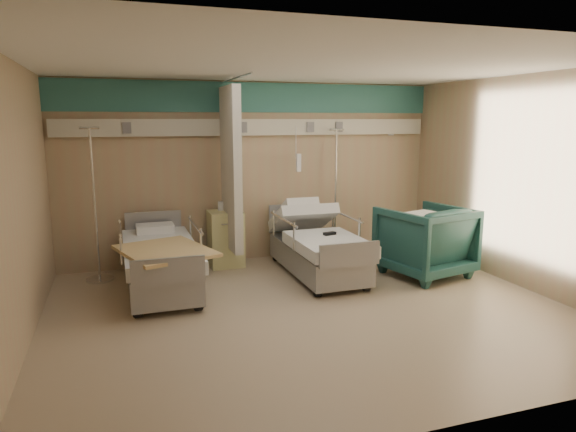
{
  "coord_description": "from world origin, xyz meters",
  "views": [
    {
      "loc": [
        -2.08,
        -5.35,
        2.21
      ],
      "look_at": [
        -0.08,
        0.6,
        1.03
      ],
      "focal_mm": 32.0,
      "sensor_mm": 36.0,
      "label": 1
    }
  ],
  "objects_px": {
    "bedside_cabinet": "(226,239)",
    "bed_right": "(317,254)",
    "bed_left": "(161,267)",
    "iv_stand_left": "(98,250)",
    "visitor_armchair": "(425,241)",
    "iv_stand_right": "(335,229)"
  },
  "relations": [
    {
      "from": "bed_left",
      "to": "iv_stand_left",
      "type": "distance_m",
      "value": 1.08
    },
    {
      "from": "bed_left",
      "to": "bedside_cabinet",
      "type": "distance_m",
      "value": 1.39
    },
    {
      "from": "bedside_cabinet",
      "to": "bed_right",
      "type": "bearing_deg",
      "value": -38.05
    },
    {
      "from": "bed_right",
      "to": "iv_stand_left",
      "type": "xyz_separation_m",
      "value": [
        -2.98,
        0.73,
        0.12
      ]
    },
    {
      "from": "visitor_armchair",
      "to": "iv_stand_left",
      "type": "distance_m",
      "value": 4.61
    },
    {
      "from": "bed_right",
      "to": "bed_left",
      "type": "height_order",
      "value": "same"
    },
    {
      "from": "bed_left",
      "to": "iv_stand_right",
      "type": "xyz_separation_m",
      "value": [
        2.9,
        0.98,
        0.11
      ]
    },
    {
      "from": "bed_left",
      "to": "iv_stand_right",
      "type": "distance_m",
      "value": 3.07
    },
    {
      "from": "bed_right",
      "to": "bed_left",
      "type": "xyz_separation_m",
      "value": [
        -2.2,
        0.0,
        0.0
      ]
    },
    {
      "from": "bed_left",
      "to": "bedside_cabinet",
      "type": "height_order",
      "value": "bedside_cabinet"
    },
    {
      "from": "bed_left",
      "to": "visitor_armchair",
      "type": "relative_size",
      "value": 1.94
    },
    {
      "from": "bedside_cabinet",
      "to": "bed_left",
      "type": "bearing_deg",
      "value": -139.4
    },
    {
      "from": "bedside_cabinet",
      "to": "visitor_armchair",
      "type": "relative_size",
      "value": 0.76
    },
    {
      "from": "bed_left",
      "to": "iv_stand_left",
      "type": "height_order",
      "value": "iv_stand_left"
    },
    {
      "from": "visitor_armchair",
      "to": "bed_right",
      "type": "bearing_deg",
      "value": -31.9
    },
    {
      "from": "bed_left",
      "to": "iv_stand_left",
      "type": "bearing_deg",
      "value": 137.11
    },
    {
      "from": "bedside_cabinet",
      "to": "visitor_armchair",
      "type": "height_order",
      "value": "visitor_armchair"
    },
    {
      "from": "bed_left",
      "to": "iv_stand_left",
      "type": "xyz_separation_m",
      "value": [
        -0.78,
        0.73,
        0.12
      ]
    },
    {
      "from": "iv_stand_left",
      "to": "visitor_armchair",
      "type": "bearing_deg",
      "value": -15.55
    },
    {
      "from": "bedside_cabinet",
      "to": "iv_stand_left",
      "type": "bearing_deg",
      "value": -174.67
    },
    {
      "from": "visitor_armchair",
      "to": "iv_stand_right",
      "type": "bearing_deg",
      "value": -75.94
    },
    {
      "from": "bed_left",
      "to": "iv_stand_right",
      "type": "relative_size",
      "value": 1.04
    }
  ]
}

